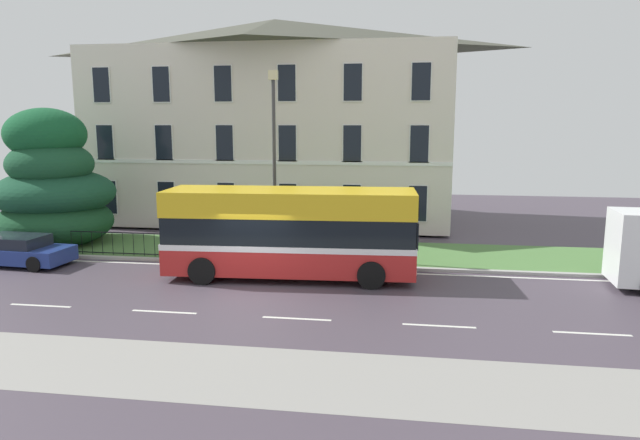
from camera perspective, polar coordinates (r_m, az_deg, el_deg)
ground_plane at (r=19.28m, az=-6.78°, el=-7.01°), size 60.00×56.00×0.18m
georgian_townhouse at (r=32.74m, az=-4.48°, el=10.03°), size 19.56×9.27×11.09m
iron_verge_railing at (r=23.08m, az=-10.15°, el=-2.66°), size 12.91×0.04×0.97m
evergreen_tree at (r=28.18m, az=-25.39°, el=2.86°), size 5.28×5.34×6.26m
single_decker_bus at (r=20.26m, az=-2.97°, el=-1.19°), size 9.01×3.08×3.19m
parked_hatchback_00 at (r=25.16m, az=-28.14°, el=-2.74°), size 4.00×2.02×1.17m
street_lamp_post at (r=22.90m, az=-4.66°, el=6.79°), size 0.36×0.24×7.45m
litter_bin at (r=23.93m, az=-9.97°, el=-2.03°), size 0.46×0.46×1.14m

